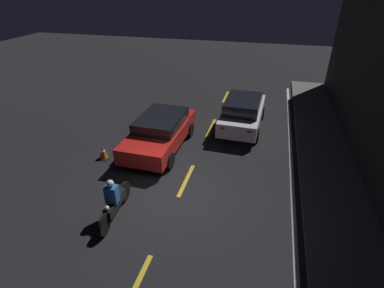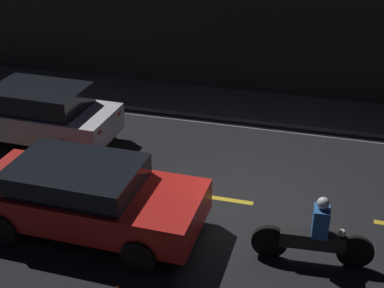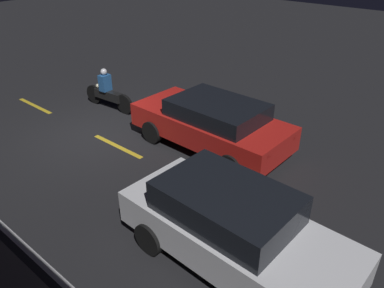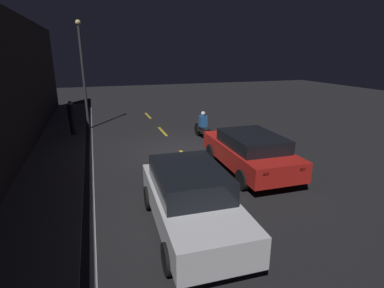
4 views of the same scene
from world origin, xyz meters
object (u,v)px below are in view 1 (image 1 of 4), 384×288
object	(u,v)px
traffic_cone_near	(103,152)
sedan_white	(243,112)
taxi_red	(160,131)
motorcycle	(115,201)

from	to	relation	value
traffic_cone_near	sedan_white	bearing A→B (deg)	130.29
sedan_white	taxi_red	xyz separation A→B (m)	(2.89, -3.16, -0.04)
motorcycle	traffic_cone_near	bearing A→B (deg)	-148.79
motorcycle	sedan_white	bearing A→B (deg)	153.16
motorcycle	traffic_cone_near	world-z (taller)	motorcycle
sedan_white	motorcycle	distance (m)	7.88
traffic_cone_near	taxi_red	bearing A→B (deg)	126.51
taxi_red	traffic_cone_near	size ratio (longest dim) A/B	8.23
taxi_red	motorcycle	world-z (taller)	taxi_red
sedan_white	traffic_cone_near	size ratio (longest dim) A/B	7.86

